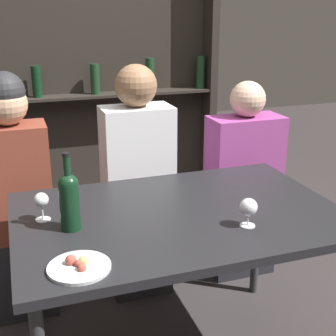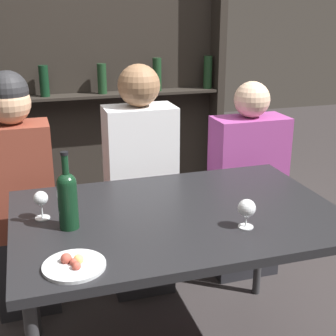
{
  "view_description": "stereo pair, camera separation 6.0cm",
  "coord_description": "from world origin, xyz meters",
  "views": [
    {
      "loc": [
        -0.62,
        -1.67,
        1.57
      ],
      "look_at": [
        0.0,
        0.13,
        0.91
      ],
      "focal_mm": 50.0,
      "sensor_mm": 36.0,
      "label": 1
    },
    {
      "loc": [
        -0.57,
        -1.69,
        1.57
      ],
      "look_at": [
        0.0,
        0.13,
        0.91
      ],
      "focal_mm": 50.0,
      "sensor_mm": 36.0,
      "label": 2
    }
  ],
  "objects": [
    {
      "name": "food_plate_0",
      "position": [
        -0.46,
        -0.31,
        0.77
      ],
      "size": [
        0.21,
        0.21,
        0.04
      ],
      "color": "silver",
      "rests_on": "dining_table"
    },
    {
      "name": "wine_glass_0",
      "position": [
        -0.54,
        0.1,
        0.85
      ],
      "size": [
        0.06,
        0.06,
        0.12
      ],
      "color": "silver",
      "rests_on": "dining_table"
    },
    {
      "name": "seated_person_center",
      "position": [
        0.0,
        0.64,
        0.63
      ],
      "size": [
        0.37,
        0.22,
        1.3
      ],
      "color": "#26262B",
      "rests_on": "ground_plane"
    },
    {
      "name": "dining_table",
      "position": [
        0.0,
        0.0,
        0.7
      ],
      "size": [
        1.35,
        0.9,
        0.76
      ],
      "color": "black",
      "rests_on": "ground_plane"
    },
    {
      "name": "wine_bottle",
      "position": [
        -0.45,
        -0.01,
        0.89
      ],
      "size": [
        0.08,
        0.08,
        0.31
      ],
      "color": "black",
      "rests_on": "dining_table"
    },
    {
      "name": "wine_glass_1",
      "position": [
        0.21,
        -0.21,
        0.84
      ],
      "size": [
        0.07,
        0.07,
        0.12
      ],
      "color": "silver",
      "rests_on": "dining_table"
    },
    {
      "name": "wine_rack_wall",
      "position": [
        0.0,
        1.84,
        1.2
      ],
      "size": [
        1.91,
        0.21,
        2.38
      ],
      "color": "#28231E",
      "rests_on": "ground_plane"
    },
    {
      "name": "seated_person_right",
      "position": [
        0.65,
        0.64,
        0.56
      ],
      "size": [
        0.42,
        0.22,
        1.19
      ],
      "color": "#26262B",
      "rests_on": "ground_plane"
    },
    {
      "name": "seated_person_left",
      "position": [
        -0.64,
        0.64,
        0.64
      ],
      "size": [
        0.35,
        0.22,
        1.3
      ],
      "color": "#26262B",
      "rests_on": "ground_plane"
    }
  ]
}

